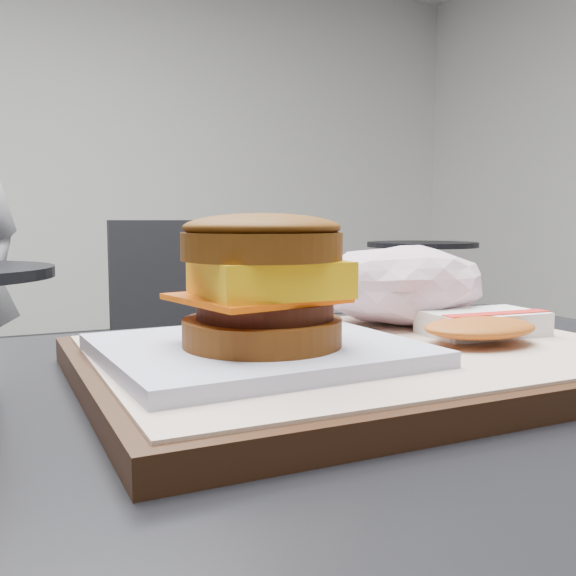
{
  "coord_description": "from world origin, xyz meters",
  "views": [
    {
      "loc": [
        -0.19,
        -0.34,
        0.88
      ],
      "look_at": [
        -0.01,
        0.03,
        0.83
      ],
      "focal_mm": 40.0,
      "sensor_mm": 36.0,
      "label": 1
    }
  ],
  "objects_px": {
    "hash_brown": "(481,325)",
    "neighbor_chair": "(135,335)",
    "serving_tray": "(362,360)",
    "crumpled_wrapper": "(401,284)",
    "breakfast_sandwich": "(261,298)"
  },
  "relations": [
    {
      "from": "breakfast_sandwich",
      "to": "neighbor_chair",
      "type": "xyz_separation_m",
      "value": [
        0.27,
        1.68,
        -0.32
      ]
    },
    {
      "from": "hash_brown",
      "to": "neighbor_chair",
      "type": "xyz_separation_m",
      "value": [
        0.1,
        1.69,
        -0.29
      ]
    },
    {
      "from": "hash_brown",
      "to": "crumpled_wrapper",
      "type": "bearing_deg",
      "value": 97.52
    },
    {
      "from": "crumpled_wrapper",
      "to": "serving_tray",
      "type": "bearing_deg",
      "value": -138.77
    },
    {
      "from": "hash_brown",
      "to": "neighbor_chair",
      "type": "bearing_deg",
      "value": 86.77
    },
    {
      "from": "serving_tray",
      "to": "crumpled_wrapper",
      "type": "bearing_deg",
      "value": 41.23
    },
    {
      "from": "serving_tray",
      "to": "neighbor_chair",
      "type": "xyz_separation_m",
      "value": [
        0.19,
        1.68,
        -0.27
      ]
    },
    {
      "from": "hash_brown",
      "to": "crumpled_wrapper",
      "type": "xyz_separation_m",
      "value": [
        -0.01,
        0.09,
        0.02
      ]
    },
    {
      "from": "breakfast_sandwich",
      "to": "crumpled_wrapper",
      "type": "bearing_deg",
      "value": 26.82
    },
    {
      "from": "hash_brown",
      "to": "neighbor_chair",
      "type": "height_order",
      "value": "neighbor_chair"
    },
    {
      "from": "breakfast_sandwich",
      "to": "crumpled_wrapper",
      "type": "xyz_separation_m",
      "value": [
        0.17,
        0.08,
        -0.01
      ]
    },
    {
      "from": "breakfast_sandwich",
      "to": "crumpled_wrapper",
      "type": "distance_m",
      "value": 0.19
    },
    {
      "from": "serving_tray",
      "to": "breakfast_sandwich",
      "type": "distance_m",
      "value": 0.1
    },
    {
      "from": "serving_tray",
      "to": "neighbor_chair",
      "type": "relative_size",
      "value": 0.43
    },
    {
      "from": "breakfast_sandwich",
      "to": "hash_brown",
      "type": "bearing_deg",
      "value": -1.1
    }
  ]
}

